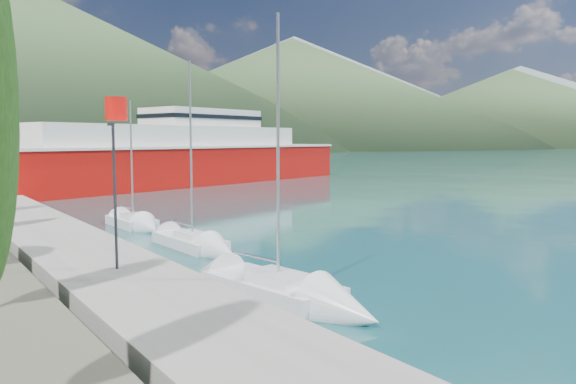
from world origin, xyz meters
TOP-DOWN VIEW (x-y plane):
  - quay at (-9.00, 26.00)m, footprint 5.00×88.00m
  - hills_far at (138.59, 618.73)m, footprint 1480.00×900.00m
  - hills_near at (98.04, 372.50)m, footprint 1010.00×520.00m
  - lamp_posts at (-9.00, 15.49)m, footprint 0.15×46.23m
  - sailboat_near at (-4.23, 6.67)m, footprint 3.67×8.49m
  - sailboat_mid at (-2.64, 18.10)m, footprint 2.39×7.95m
  - sailboat_far at (-2.73, 27.85)m, footprint 2.38×6.68m
  - ferry at (14.33, 62.17)m, footprint 61.06×29.67m

SIDE VIEW (x-z plane):
  - sailboat_far at x=-2.73m, z-range -4.57..5.13m
  - sailboat_mid at x=-2.64m, z-range -5.39..5.95m
  - sailboat_near at x=-4.23m, z-range -5.58..6.21m
  - quay at x=-9.00m, z-range 0.00..0.80m
  - ferry at x=14.33m, z-range -2.33..9.58m
  - lamp_posts at x=-9.00m, z-range 1.05..7.11m
  - hills_near at x=98.04m, z-range -8.32..106.68m
  - hills_far at x=138.59m, z-range -12.61..167.39m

